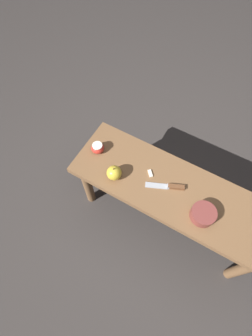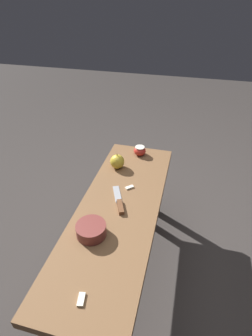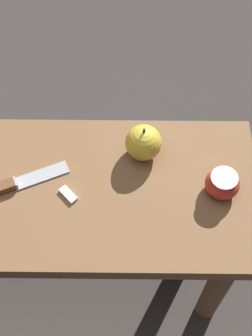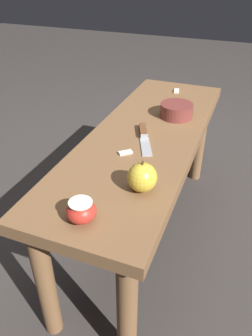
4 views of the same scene
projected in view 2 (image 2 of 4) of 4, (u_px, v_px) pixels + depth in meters
The scene contains 8 objects.
ground_plane at pixel (120, 270), 1.53m from camera, with size 8.00×8.00×0.00m, color #383330.
wooden_bench at pixel (118, 220), 1.29m from camera, with size 1.16×0.38×0.50m.
knife at pixel (119, 203), 1.26m from camera, with size 0.21×0.11×0.02m.
apple_whole at pixel (117, 162), 1.49m from camera, with size 0.08×0.08×0.09m.
apple_cut at pixel (140, 151), 1.62m from camera, with size 0.07×0.07×0.06m.
apple_slice_near_knife at pixel (80, 299), 0.88m from camera, with size 0.05×0.03×0.01m.
apple_slice_center at pixel (129, 187), 1.36m from camera, with size 0.04×0.05×0.01m.
bowl at pixel (91, 230), 1.10m from camera, with size 0.13×0.13×0.05m.
Camera 2 is at (0.87, 0.26, 1.37)m, focal length 28.00 mm.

